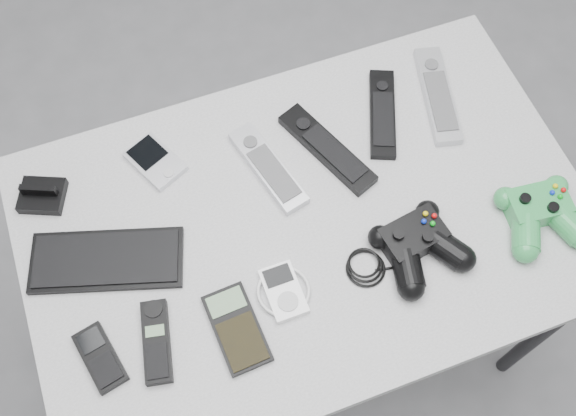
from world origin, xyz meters
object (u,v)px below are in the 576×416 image
object	(u,v)px
calculator	(237,328)
desk	(306,234)
pda_keyboard	(107,260)
remote_silver_b	(438,95)
mp3_player	(283,291)
remote_black_b	(382,113)
controller_black	(418,243)
mobile_phone	(100,357)
controller_green	(541,212)
cordless_handset	(156,342)
pda	(155,161)
remote_black_a	(327,148)
remote_silver_a	(268,167)

from	to	relation	value
calculator	desk	bearing A→B (deg)	35.72
pda_keyboard	remote_silver_b	world-z (taller)	remote_silver_b
pda_keyboard	mp3_player	world-z (taller)	mp3_player
remote_black_b	controller_black	xyz separation A→B (m)	(-0.06, -0.29, 0.02)
mobile_phone	controller_green	size ratio (longest dim) A/B	0.69
pda_keyboard	cordless_handset	bearing A→B (deg)	-58.45
calculator	mp3_player	distance (m)	0.10
pda_keyboard	mobile_phone	xyz separation A→B (m)	(-0.05, -0.17, 0.00)
desk	pda	bearing A→B (deg)	136.75
cordless_handset	calculator	bearing A→B (deg)	1.18
remote_black_a	calculator	xyz separation A→B (m)	(-0.28, -0.28, -0.00)
desk	calculator	bearing A→B (deg)	-141.20
pda	controller_green	distance (m)	0.73
remote_silver_a	mobile_phone	bearing A→B (deg)	-161.19
controller_black	controller_green	size ratio (longest dim) A/B	1.62
remote_silver_a	controller_green	world-z (taller)	controller_green
remote_silver_a	desk	bearing A→B (deg)	-89.70
pda	controller_green	bearing A→B (deg)	-54.56
remote_silver_b	mp3_player	xyz separation A→B (m)	(-0.44, -0.28, -0.00)
desk	remote_black_b	bearing A→B (deg)	36.20
remote_black_b	cordless_handset	distance (m)	0.62
remote_black_a	mp3_player	bearing A→B (deg)	-148.10
remote_black_b	pda	bearing A→B (deg)	-163.64
pda_keyboard	remote_black_b	bearing A→B (deg)	28.56
remote_silver_a	remote_silver_b	distance (m)	0.38
pda	mp3_player	size ratio (longest dim) A/B	1.10
desk	remote_black_a	bearing A→B (deg)	54.51
calculator	remote_silver_b	bearing A→B (deg)	27.55
desk	remote_black_b	world-z (taller)	remote_black_b
desk	calculator	world-z (taller)	calculator
controller_green	remote_silver_b	bearing A→B (deg)	106.37
pda_keyboard	remote_black_b	distance (m)	0.60
remote_silver_a	controller_green	size ratio (longest dim) A/B	1.24
remote_silver_a	pda_keyboard	bearing A→B (deg)	179.36
controller_green	remote_silver_a	bearing A→B (deg)	154.37
pda	desk	bearing A→B (deg)	-68.05
remote_black_a	remote_black_b	size ratio (longest dim) A/B	1.11
pda	cordless_handset	bearing A→B (deg)	-129.78
desk	cordless_handset	world-z (taller)	cordless_handset
desk	cordless_handset	distance (m)	0.35
pda_keyboard	mobile_phone	bearing A→B (deg)	-89.58
mp3_player	controller_green	xyz separation A→B (m)	(0.49, -0.03, 0.02)
calculator	mp3_player	xyz separation A→B (m)	(0.10, 0.03, 0.00)
desk	remote_black_a	size ratio (longest dim) A/B	4.59
remote_silver_a	remote_black_b	size ratio (longest dim) A/B	1.00
remote_silver_a	mp3_player	xyz separation A→B (m)	(-0.06, -0.24, -0.00)
pda	mp3_player	world-z (taller)	same
cordless_handset	mp3_player	world-z (taller)	cordless_handset
cordless_handset	mp3_player	size ratio (longest dim) A/B	1.41
calculator	controller_black	world-z (taller)	controller_black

